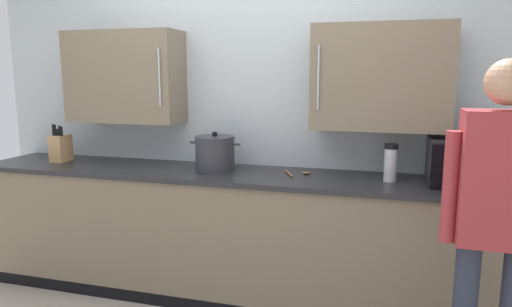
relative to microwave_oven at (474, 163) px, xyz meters
name	(u,v)px	position (x,y,z in m)	size (l,w,h in m)	color
back_wall_tiled	(249,102)	(-1.51, 0.26, 0.33)	(4.23, 0.44, 2.68)	#B2BCC1
counter_unit	(238,236)	(-1.51, -0.04, -0.61)	(3.92, 0.62, 0.93)	#756651
microwave_oven	(474,163)	(0.00, 0.00, 0.00)	(0.58, 0.39, 0.28)	black
stock_pot	(215,153)	(-1.68, -0.01, -0.02)	(0.38, 0.28, 0.28)	#2D2D33
thermos_flask	(391,163)	(-0.49, -0.02, -0.02)	(0.09, 0.09, 0.24)	#B7BABF
knife_block	(61,148)	(-2.97, -0.02, -0.03)	(0.11, 0.15, 0.29)	tan
wooden_spoon	(299,173)	(-1.08, 0.02, -0.13)	(0.19, 0.17, 0.02)	brown
person_figure	(496,212)	(-0.04, -0.81, -0.07)	(0.44, 0.61, 1.67)	#282D3D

